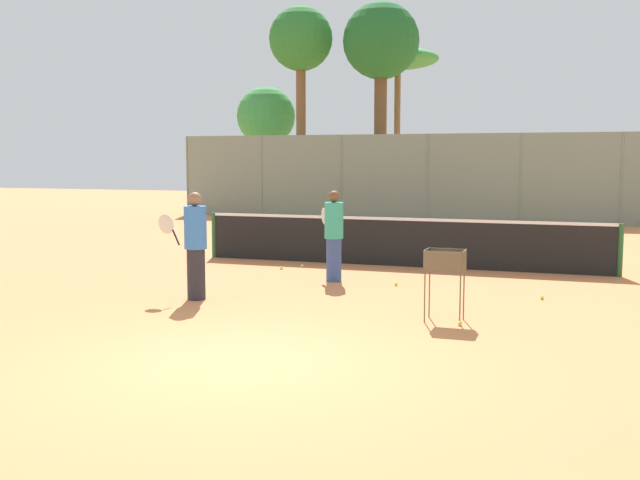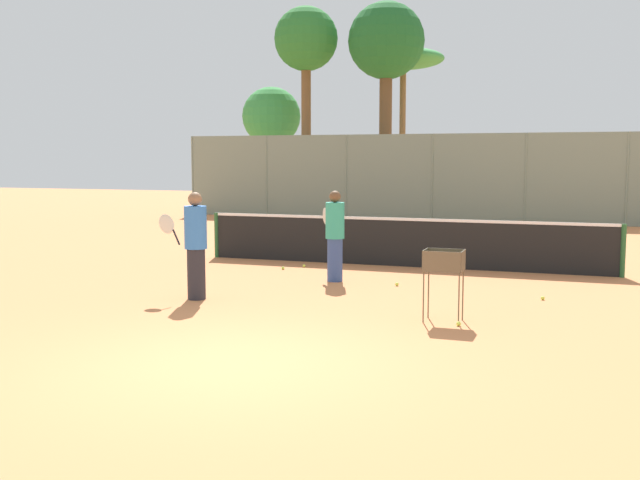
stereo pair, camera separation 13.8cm
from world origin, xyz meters
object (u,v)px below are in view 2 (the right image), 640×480
at_px(tennis_net, 401,241).
at_px(player_red_cap, 335,235).
at_px(parked_car, 339,196).
at_px(ball_cart, 444,266).
at_px(player_white_outfit, 195,244).

relative_size(tennis_net, player_red_cap, 5.22).
relative_size(tennis_net, parked_car, 2.17).
bearing_deg(player_red_cap, ball_cart, -176.82).
relative_size(player_white_outfit, ball_cart, 1.72).
height_order(player_white_outfit, ball_cart, player_white_outfit).
xyz_separation_m(player_white_outfit, parked_car, (-4.24, 20.60, -0.27)).
distance_m(tennis_net, parked_car, 17.04).
xyz_separation_m(player_white_outfit, ball_cart, (4.24, -0.33, -0.12)).
height_order(player_white_outfit, player_red_cap, player_white_outfit).
relative_size(player_white_outfit, player_red_cap, 1.03).
xyz_separation_m(tennis_net, player_white_outfit, (-2.36, -4.90, 0.37)).
height_order(tennis_net, ball_cart, tennis_net).
bearing_deg(parked_car, player_white_outfit, -78.38).
height_order(tennis_net, player_white_outfit, player_white_outfit).
height_order(player_red_cap, parked_car, player_red_cap).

